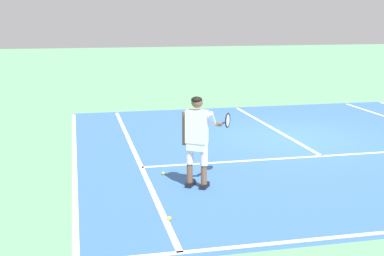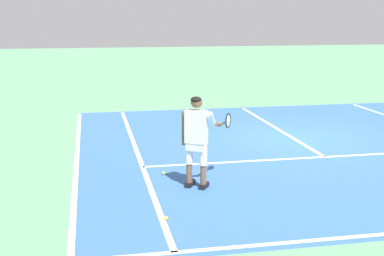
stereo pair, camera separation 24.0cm
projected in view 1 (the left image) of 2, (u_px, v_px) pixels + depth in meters
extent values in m
plane|color=#609E70|center=(290.00, 138.00, 13.63)|extent=(80.00, 80.00, 0.00)
cube|color=#3866A8|center=(301.00, 144.00, 12.99)|extent=(10.98, 10.95, 0.00)
cube|color=white|center=(322.00, 156.00, 11.92)|extent=(8.23, 0.10, 0.01)
cube|color=white|center=(271.00, 127.00, 14.97)|extent=(0.10, 6.40, 0.01)
cube|color=white|center=(135.00, 154.00, 12.11)|extent=(0.10, 10.55, 0.01)
cube|color=white|center=(74.00, 157.00, 11.82)|extent=(0.10, 10.55, 0.01)
cube|color=black|center=(190.00, 184.00, 9.83)|extent=(0.25, 0.29, 0.09)
cube|color=black|center=(205.00, 186.00, 9.73)|extent=(0.25, 0.29, 0.09)
cylinder|color=brown|center=(190.00, 173.00, 9.74)|extent=(0.11, 0.11, 0.36)
cylinder|color=silver|center=(190.00, 153.00, 9.66)|extent=(0.14, 0.14, 0.41)
cylinder|color=brown|center=(204.00, 174.00, 9.64)|extent=(0.11, 0.11, 0.36)
cylinder|color=silver|center=(204.00, 154.00, 9.56)|extent=(0.14, 0.14, 0.41)
cube|color=silver|center=(197.00, 145.00, 9.58)|extent=(0.39, 0.35, 0.20)
cube|color=white|center=(197.00, 127.00, 9.51)|extent=(0.44, 0.39, 0.60)
cylinder|color=brown|center=(185.00, 128.00, 9.60)|extent=(0.09, 0.09, 0.62)
cylinder|color=white|center=(212.00, 119.00, 9.46)|extent=(0.22, 0.27, 0.29)
cylinder|color=brown|center=(218.00, 124.00, 9.67)|extent=(0.23, 0.29, 0.14)
sphere|color=brown|center=(197.00, 102.00, 9.42)|extent=(0.21, 0.21, 0.21)
ellipsoid|color=black|center=(197.00, 100.00, 9.39)|extent=(0.28, 0.28, 0.12)
cylinder|color=#232326|center=(222.00, 124.00, 9.87)|extent=(0.14, 0.18, 0.03)
cylinder|color=black|center=(225.00, 122.00, 10.01)|extent=(0.08, 0.10, 0.02)
torus|color=black|center=(228.00, 120.00, 10.18)|extent=(0.19, 0.26, 0.30)
cylinder|color=silver|center=(228.00, 120.00, 10.18)|extent=(0.14, 0.21, 0.25)
sphere|color=#CCE02D|center=(169.00, 218.00, 8.18)|extent=(0.07, 0.07, 0.07)
sphere|color=#CCE02D|center=(163.00, 173.00, 10.52)|extent=(0.07, 0.07, 0.07)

